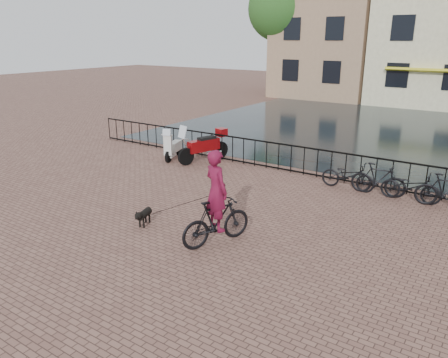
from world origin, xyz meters
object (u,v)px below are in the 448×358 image
Objects in this scene: dog at (144,216)px; scooter at (173,142)px; cyclist at (216,203)px; motorcycle at (204,142)px.

scooter is (-3.61, 5.39, 0.44)m from dog.
dog is (-2.16, -0.19, -0.77)m from cyclist.
scooter is (-1.24, -0.36, -0.10)m from motorcycle.
dog is 6.24m from motorcycle.
motorcycle is (-4.53, 5.56, -0.23)m from cyclist.
scooter reaches higher than dog.
motorcycle is 1.47× the size of scooter.
dog is 6.50m from scooter.
scooter is at bearing 106.91° from dog.
scooter is at bearing -20.79° from cyclist.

